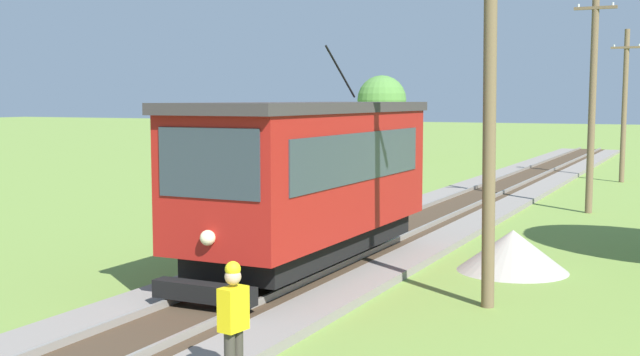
{
  "coord_description": "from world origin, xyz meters",
  "views": [
    {
      "loc": [
        7.88,
        -2.49,
        3.89
      ],
      "look_at": [
        -0.69,
        15.16,
        1.95
      ],
      "focal_mm": 44.97,
      "sensor_mm": 36.0,
      "label": 1
    }
  ],
  "objects": [
    {
      "name": "utility_pole_mid",
      "position": [
        4.28,
        26.11,
        4.04
      ],
      "size": [
        1.4,
        0.43,
        7.9
      ],
      "color": "brown",
      "rests_on": "ground"
    },
    {
      "name": "gravel_pile",
      "position": [
        4.0,
        15.5,
        0.47
      ],
      "size": [
        2.51,
        2.51,
        0.94
      ],
      "primitive_type": "cone",
      "color": "#9E998E",
      "rests_on": "ground"
    },
    {
      "name": "tree_right_near",
      "position": [
        -11.59,
        46.91,
        3.83
      ],
      "size": [
        3.23,
        3.23,
        5.46
      ],
      "color": "#4C3823",
      "rests_on": "ground"
    },
    {
      "name": "track_worker",
      "position": [
        2.37,
        6.25,
        0.98
      ],
      "size": [
        0.3,
        0.41,
        1.78
      ],
      "rotation": [
        0.0,
        0.0,
        2.99
      ],
      "color": "#38332D",
      "rests_on": "ground"
    },
    {
      "name": "red_tram",
      "position": [
        0.0,
        13.23,
        2.19
      ],
      "size": [
        2.6,
        8.54,
        4.79
      ],
      "color": "maroon",
      "rests_on": "rail_right"
    },
    {
      "name": "utility_pole_near_tram",
      "position": [
        4.28,
        11.97,
        3.99
      ],
      "size": [
        1.4,
        0.57,
        7.78
      ],
      "color": "brown",
      "rests_on": "ground"
    },
    {
      "name": "utility_pole_far",
      "position": [
        4.28,
        37.55,
        3.67
      ],
      "size": [
        1.4,
        0.49,
        7.15
      ],
      "color": "brown",
      "rests_on": "ground"
    }
  ]
}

